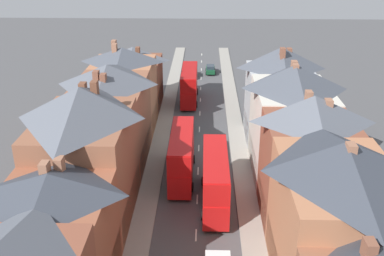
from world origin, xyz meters
name	(u,v)px	position (x,y,z in m)	size (l,w,h in m)	color
pavement_left	(160,141)	(-5.10, 38.00, 0.07)	(2.20, 104.00, 0.14)	gray
pavement_right	(238,141)	(5.10, 38.00, 0.07)	(2.20, 104.00, 0.14)	gray
centre_line_dashes	(199,148)	(0.00, 36.00, 0.01)	(0.14, 97.80, 0.01)	silver
terrace_row_left	(87,164)	(-10.18, 21.03, 5.61)	(8.00, 68.98, 13.18)	brown
terrace_row_right	(324,196)	(10.19, 15.24, 6.11)	(8.00, 56.50, 12.93)	brown
double_decker_bus_lead	(189,84)	(-1.81, 53.49, 2.82)	(2.74, 10.80, 5.30)	#B70F0F
double_decker_bus_mid_street	(215,178)	(1.79, 23.48, 2.82)	(2.74, 10.80, 5.30)	red
double_decker_bus_far_approaching	(182,155)	(-1.81, 28.60, 2.82)	(2.74, 10.80, 5.30)	red
car_near_blue	(186,126)	(-1.80, 41.16, 0.81)	(1.90, 4.12, 1.60)	#144728
car_parked_left_a	(210,69)	(1.80, 69.42, 0.81)	(1.90, 4.32, 1.60)	#144728
car_far_grey	(192,73)	(-1.80, 66.91, 0.84)	(1.90, 4.41, 1.66)	gray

